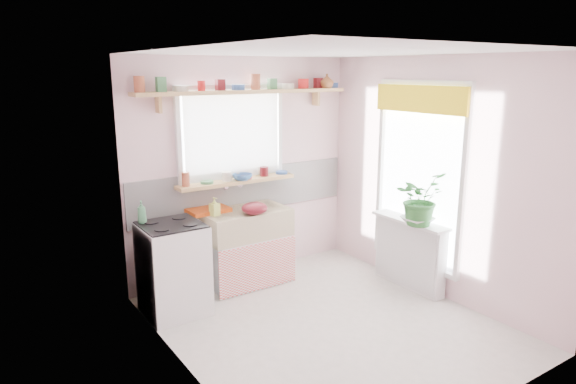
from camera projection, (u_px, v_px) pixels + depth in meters
room at (329, 162)px, 5.60m from camera, size 3.20×3.20×3.20m
sink_unit at (246, 246)px, 5.73m from camera, size 0.95×0.65×1.11m
cooker at (173, 268)px, 5.01m from camera, size 0.58×0.58×0.93m
radiator_ledge at (410, 252)px, 5.64m from camera, size 0.22×0.95×0.78m
windowsill at (237, 181)px, 5.72m from camera, size 1.40×0.22×0.04m
pine_shelf at (247, 92)px, 5.57m from camera, size 2.52×0.24×0.04m
shelf_crockery at (244, 85)px, 5.53m from camera, size 2.47×0.11×0.12m
sill_crockery at (232, 175)px, 5.68m from camera, size 1.35×0.11×0.12m
dish_tray at (207, 210)px, 5.57m from camera, size 0.45×0.35×0.04m
colander at (254, 208)px, 5.47m from camera, size 0.35×0.35×0.13m
jade_plant at (420, 198)px, 5.30m from camera, size 0.58×0.52×0.57m
fruit_bowl at (417, 221)px, 5.37m from camera, size 0.34×0.34×0.08m
herb_pot at (411, 213)px, 5.43m from camera, size 0.12×0.09×0.19m
soap_bottle_sink at (214, 207)px, 5.40m from camera, size 0.11×0.11×0.20m
sill_cup at (262, 170)px, 5.95m from camera, size 0.17×0.17×0.11m
sill_bowl at (242, 177)px, 5.68m from camera, size 0.26×0.26×0.07m
shelf_vase at (327, 81)px, 6.06m from camera, size 0.20×0.20×0.17m
cooker_bottle at (142, 212)px, 4.90m from camera, size 0.10×0.10×0.22m
fruit at (418, 215)px, 5.36m from camera, size 0.20×0.14×0.10m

